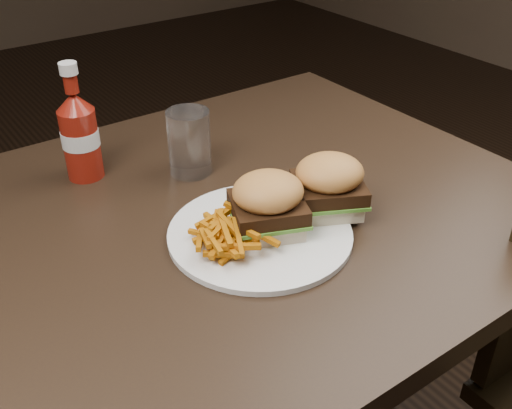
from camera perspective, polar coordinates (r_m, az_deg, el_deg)
dining_table at (r=0.91m, az=-7.86°, el=-3.37°), size 1.20×0.80×0.04m
plate at (r=0.88m, az=0.38°, el=-2.77°), size 0.27×0.27×0.01m
sandwich_half_a at (r=0.87m, az=1.12°, el=-1.78°), size 0.12×0.11×0.02m
sandwich_half_b at (r=0.92m, az=6.82°, el=0.12°), size 0.12×0.12×0.02m
fries_pile at (r=0.84m, az=-2.62°, el=-2.46°), size 0.11×0.11×0.04m
ketchup_bottle at (r=1.04m, az=-16.29°, el=5.53°), size 0.08×0.08×0.12m
tumbler at (r=1.02m, az=-6.36°, el=5.85°), size 0.09×0.09×0.11m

